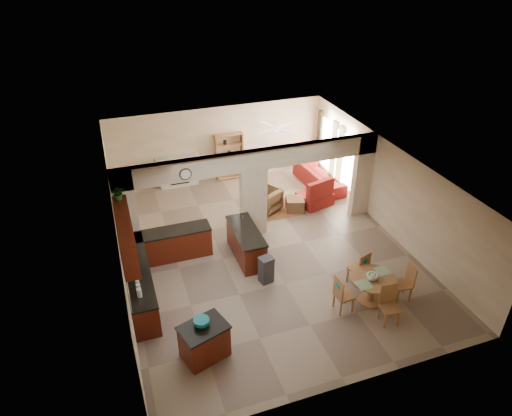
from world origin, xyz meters
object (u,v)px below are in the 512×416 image
object	(u,v)px
kitchen_island	(204,341)
sofa	(319,177)
dining_table	(372,286)
armchair	(266,200)

from	to	relation	value
kitchen_island	sofa	world-z (taller)	kitchen_island
dining_table	armchair	distance (m)	5.21
kitchen_island	armchair	world-z (taller)	kitchen_island
dining_table	armchair	xyz separation A→B (m)	(-0.92, 5.13, -0.13)
kitchen_island	dining_table	world-z (taller)	kitchen_island
armchair	sofa	bearing A→B (deg)	172.10
sofa	armchair	world-z (taller)	armchair
sofa	armchair	size ratio (longest dim) A/B	2.86
sofa	armchair	distance (m)	2.63
sofa	armchair	bearing A→B (deg)	108.14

